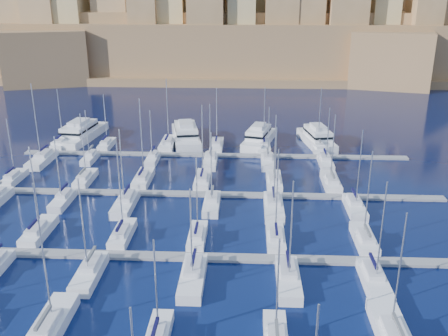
# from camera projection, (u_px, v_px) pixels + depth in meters

# --- Properties ---
(ground) EXTENTS (600.00, 600.00, 0.00)m
(ground) POSITION_uv_depth(u_px,v_px,m) (200.00, 220.00, 79.44)
(ground) COLOR black
(ground) RESTS_ON ground
(pontoon_mid_near) EXTENTS (84.00, 2.00, 0.40)m
(pontoon_mid_near) POSITION_uv_depth(u_px,v_px,m) (192.00, 257.00, 68.11)
(pontoon_mid_near) COLOR slate
(pontoon_mid_near) RESTS_ON ground
(pontoon_mid_far) EXTENTS (84.00, 2.00, 0.40)m
(pontoon_mid_far) POSITION_uv_depth(u_px,v_px,m) (205.00, 194.00, 88.76)
(pontoon_mid_far) COLOR slate
(pontoon_mid_far) RESTS_ON ground
(pontoon_far) EXTENTS (84.00, 2.00, 0.40)m
(pontoon_far) POSITION_uv_depth(u_px,v_px,m) (214.00, 155.00, 109.41)
(pontoon_far) COLOR slate
(pontoon_far) RESTS_ON ground
(sailboat_2) EXTENTS (3.05, 10.16, 17.26)m
(sailboat_2) POSITION_uv_depth(u_px,v_px,m) (50.00, 325.00, 53.47)
(sailboat_2) COLOR white
(sailboat_2) RESTS_ON ground
(sailboat_5) EXTENTS (3.22, 10.75, 14.74)m
(sailboat_5) POSITION_uv_depth(u_px,v_px,m) (393.00, 334.00, 52.08)
(sailboat_5) COLOR white
(sailboat_5) RESTS_ON ground
(sailboat_13) EXTENTS (2.74, 9.15, 14.06)m
(sailboat_13) POSITION_uv_depth(u_px,v_px,m) (39.00, 231.00, 74.12)
(sailboat_13) COLOR white
(sailboat_13) RESTS_ON ground
(sailboat_14) EXTENTS (2.56, 8.54, 14.92)m
(sailboat_14) POSITION_uv_depth(u_px,v_px,m) (122.00, 234.00, 73.26)
(sailboat_14) COLOR white
(sailboat_14) RESTS_ON ground
(sailboat_15) EXTENTS (2.47, 8.22, 12.98)m
(sailboat_15) POSITION_uv_depth(u_px,v_px,m) (197.00, 236.00, 72.61)
(sailboat_15) COLOR white
(sailboat_15) RESTS_ON ground
(sailboat_16) EXTENTS (2.59, 8.65, 14.35)m
(sailboat_16) POSITION_uv_depth(u_px,v_px,m) (276.00, 237.00, 72.28)
(sailboat_16) COLOR white
(sailboat_16) RESTS_ON ground
(sailboat_17) EXTENTS (2.67, 8.89, 14.21)m
(sailboat_17) POSITION_uv_depth(u_px,v_px,m) (364.00, 239.00, 71.81)
(sailboat_17) COLOR white
(sailboat_17) RESTS_ON ground
(sailboat_20) EXTENTS (2.72, 9.06, 14.12)m
(sailboat_20) POSITION_uv_depth(u_px,v_px,m) (90.00, 272.00, 63.41)
(sailboat_20) COLOR white
(sailboat_20) RESTS_ON ground
(sailboat_21) EXTENTS (2.96, 9.88, 13.24)m
(sailboat_21) POSITION_uv_depth(u_px,v_px,m) (193.00, 277.00, 62.43)
(sailboat_21) COLOR white
(sailboat_21) RESTS_ON ground
(sailboat_22) EXTENTS (2.86, 9.52, 14.37)m
(sailboat_22) POSITION_uv_depth(u_px,v_px,m) (288.00, 279.00, 62.05)
(sailboat_22) COLOR white
(sailboat_22) RESTS_ON ground
(sailboat_23) EXTENTS (2.78, 9.27, 14.41)m
(sailboat_23) POSITION_uv_depth(u_px,v_px,m) (374.00, 280.00, 61.68)
(sailboat_23) COLOR white
(sailboat_23) RESTS_ON ground
(sailboat_24) EXTENTS (2.37, 7.90, 12.48)m
(sailboat_24) POSITION_uv_depth(u_px,v_px,m) (14.00, 178.00, 94.82)
(sailboat_24) COLOR white
(sailboat_24) RESTS_ON ground
(sailboat_25) EXTENTS (2.55, 8.50, 13.53)m
(sailboat_25) POSITION_uv_depth(u_px,v_px,m) (85.00, 179.00, 94.46)
(sailboat_25) COLOR white
(sailboat_25) RESTS_ON ground
(sailboat_26) EXTENTS (2.87, 9.56, 16.28)m
(sailboat_26) POSITION_uv_depth(u_px,v_px,m) (143.00, 179.00, 94.44)
(sailboat_26) COLOR white
(sailboat_26) RESTS_ON ground
(sailboat_27) EXTENTS (2.79, 9.32, 15.30)m
(sailboat_27) POSITION_uv_depth(u_px,v_px,m) (203.00, 180.00, 93.81)
(sailboat_27) COLOR white
(sailboat_27) RESTS_ON ground
(sailboat_28) EXTENTS (2.78, 9.28, 13.64)m
(sailboat_28) POSITION_uv_depth(u_px,v_px,m) (274.00, 181.00, 93.19)
(sailboat_28) COLOR white
(sailboat_28) RESTS_ON ground
(sailboat_29) EXTENTS (2.86, 9.54, 13.79)m
(sailboat_29) POSITION_uv_depth(u_px,v_px,m) (331.00, 182.00, 92.83)
(sailboat_29) COLOR white
(sailboat_29) RESTS_ON ground
(sailboat_31) EXTENTS (2.42, 8.07, 12.46)m
(sailboat_31) POSITION_uv_depth(u_px,v_px,m) (63.00, 200.00, 85.05)
(sailboat_31) COLOR white
(sailboat_31) RESTS_ON ground
(sailboat_32) EXTENTS (3.03, 10.11, 14.11)m
(sailboat_32) POSITION_uv_depth(u_px,v_px,m) (125.00, 203.00, 83.59)
(sailboat_32) COLOR white
(sailboat_32) RESTS_ON ground
(sailboat_33) EXTENTS (2.62, 8.74, 13.62)m
(sailboat_33) POSITION_uv_depth(u_px,v_px,m) (212.00, 204.00, 83.57)
(sailboat_33) COLOR white
(sailboat_33) RESTS_ON ground
(sailboat_34) EXTENTS (3.09, 10.30, 14.83)m
(sailboat_34) POSITION_uv_depth(u_px,v_px,m) (274.00, 207.00, 82.37)
(sailboat_34) COLOR white
(sailboat_34) RESTS_ON ground
(sailboat_35) EXTENTS (2.68, 8.93, 14.30)m
(sailboat_35) POSITION_uv_depth(u_px,v_px,m) (355.00, 207.00, 82.40)
(sailboat_35) COLOR white
(sailboat_35) RESTS_ON ground
(sailboat_36) EXTENTS (2.70, 8.99, 13.58)m
(sailboat_36) POSITION_uv_depth(u_px,v_px,m) (62.00, 143.00, 115.91)
(sailboat_36) COLOR white
(sailboat_36) RESTS_ON ground
(sailboat_37) EXTENTS (2.43, 8.11, 12.58)m
(sailboat_37) POSITION_uv_depth(u_px,v_px,m) (107.00, 144.00, 115.02)
(sailboat_37) COLOR white
(sailboat_37) RESTS_ON ground
(sailboat_38) EXTENTS (3.15, 10.50, 16.00)m
(sailboat_38) POSITION_uv_depth(u_px,v_px,m) (168.00, 144.00, 115.46)
(sailboat_38) COLOR white
(sailboat_38) RESTS_ON ground
(sailboat_39) EXTENTS (2.79, 9.28, 14.06)m
(sailboat_39) POSITION_uv_depth(u_px,v_px,m) (217.00, 145.00, 114.40)
(sailboat_39) COLOR white
(sailboat_39) RESTS_ON ground
(sailboat_40) EXTENTS (2.95, 9.83, 14.32)m
(sailboat_40) POSITION_uv_depth(u_px,v_px,m) (264.00, 146.00, 114.15)
(sailboat_40) COLOR white
(sailboat_40) RESTS_ON ground
(sailboat_41) EXTENTS (2.81, 9.35, 14.41)m
(sailboat_41) POSITION_uv_depth(u_px,v_px,m) (318.00, 147.00, 113.37)
(sailboat_41) COLOR white
(sailboat_41) RESTS_ON ground
(sailboat_42) EXTENTS (3.25, 10.84, 17.26)m
(sailboat_42) POSITION_uv_depth(u_px,v_px,m) (42.00, 159.00, 104.94)
(sailboat_42) COLOR white
(sailboat_42) RESTS_ON ground
(sailboat_43) EXTENTS (2.23, 7.43, 11.49)m
(sailboat_43) POSITION_uv_depth(u_px,v_px,m) (90.00, 158.00, 106.09)
(sailboat_43) COLOR white
(sailboat_43) RESTS_ON ground
(sailboat_44) EXTENTS (2.24, 7.47, 11.63)m
(sailboat_44) POSITION_uv_depth(u_px,v_px,m) (153.00, 159.00, 105.46)
(sailboat_44) COLOR white
(sailboat_44) RESTS_ON ground
(sailboat_45) EXTENTS (2.74, 9.12, 13.28)m
(sailboat_45) POSITION_uv_depth(u_px,v_px,m) (210.00, 161.00, 104.13)
(sailboat_45) COLOR white
(sailboat_45) RESTS_ON ground
(sailboat_46) EXTENTS (2.62, 8.75, 12.77)m
(sailboat_46) POSITION_uv_depth(u_px,v_px,m) (268.00, 162.00, 103.76)
(sailboat_46) COLOR white
(sailboat_46) RESTS_ON ground
(sailboat_47) EXTENTS (2.58, 8.60, 12.73)m
(sailboat_47) POSITION_uv_depth(u_px,v_px,m) (325.00, 162.00, 103.28)
(sailboat_47) COLOR white
(sailboat_47) RESTS_ON ground
(motor_yacht_a) EXTENTS (8.12, 20.23, 5.25)m
(motor_yacht_a) POSITION_uv_depth(u_px,v_px,m) (81.00, 133.00, 120.68)
(motor_yacht_a) COLOR white
(motor_yacht_a) RESTS_ON ground
(motor_yacht_b) EXTENTS (9.37, 19.89, 5.25)m
(motor_yacht_b) POSITION_uv_depth(u_px,v_px,m) (186.00, 134.00, 119.27)
(motor_yacht_b) COLOR white
(motor_yacht_b) RESTS_ON ground
(motor_yacht_c) EXTENTS (8.73, 16.77, 5.25)m
(motor_yacht_c) POSITION_uv_depth(u_px,v_px,m) (259.00, 137.00, 117.10)
(motor_yacht_c) COLOR white
(motor_yacht_c) RESTS_ON ground
(motor_yacht_d) EXTENTS (7.91, 17.11, 5.25)m
(motor_yacht_d) POSITION_uv_depth(u_px,v_px,m) (317.00, 138.00, 116.66)
(motor_yacht_d) COLOR white
(motor_yacht_d) RESTS_ON ground
(fortified_city) EXTENTS (460.00, 108.95, 59.52)m
(fortified_city) POSITION_uv_depth(u_px,v_px,m) (232.00, 36.00, 220.15)
(fortified_city) COLOR brown
(fortified_city) RESTS_ON ground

